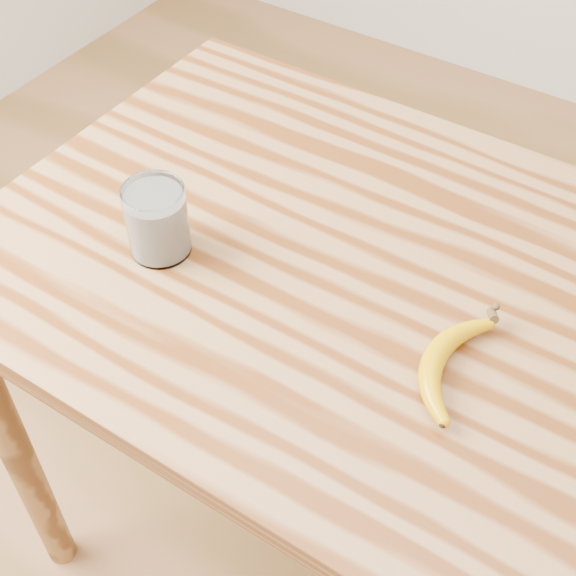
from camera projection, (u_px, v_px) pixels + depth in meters
The scene contains 3 objects.
table at pixel (374, 338), 1.23m from camera, with size 1.20×0.80×0.90m.
smoothie_glass at pixel (157, 221), 1.14m from camera, with size 0.09×0.09×0.11m.
banana at pixel (434, 357), 1.02m from camera, with size 0.09×0.26×0.03m, color #CB8F00, non-canonical shape.
Camera 1 is at (0.32, -0.73, 1.72)m, focal length 50.00 mm.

